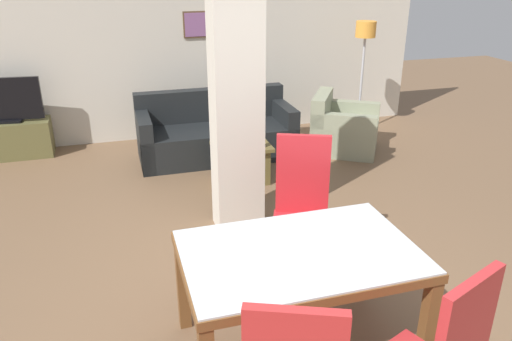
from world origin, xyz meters
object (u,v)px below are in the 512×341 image
at_px(dining_chair_far_right, 302,204).
at_px(floor_lamp, 365,41).
at_px(bottle, 260,138).
at_px(armchair, 342,131).
at_px(dining_table, 299,272).
at_px(sofa, 216,135).
at_px(tv_screen, 3,101).
at_px(tv_stand, 11,140).
at_px(coffee_table, 242,163).

distance_m(dining_chair_far_right, floor_lamp, 3.85).
bearing_deg(dining_chair_far_right, bottle, -73.36).
xyz_separation_m(dining_chair_far_right, armchair, (1.59, 2.51, -0.32)).
bearing_deg(dining_table, sofa, 86.11).
bearing_deg(tv_screen, tv_stand, -0.00).
xyz_separation_m(coffee_table, floor_lamp, (2.15, 1.24, 1.13)).
height_order(dining_table, floor_lamp, floor_lamp).
bearing_deg(dining_table, bottle, 78.31).
bearing_deg(armchair, tv_stand, -70.92).
bearing_deg(sofa, tv_screen, -15.45).
bearing_deg(armchair, tv_screen, -70.92).
bearing_deg(coffee_table, tv_screen, 148.92).
height_order(bottle, tv_screen, tv_screen).
height_order(dining_table, armchair, armchair).
relative_size(sofa, tv_screen, 2.12).
bearing_deg(armchair, bottle, -28.85).
bearing_deg(dining_table, tv_stand, 118.20).
height_order(dining_table, bottle, dining_table).
height_order(bottle, floor_lamp, floor_lamp).
height_order(coffee_table, floor_lamp, floor_lamp).
xyz_separation_m(dining_chair_far_right, sofa, (-0.12, 2.78, -0.30)).
height_order(dining_chair_far_right, coffee_table, dining_chair_far_right).
bearing_deg(sofa, coffee_table, 96.86).
distance_m(dining_table, dining_chair_far_right, 0.97).
bearing_deg(coffee_table, tv_stand, 148.92).
bearing_deg(coffee_table, armchair, 22.01).
bearing_deg(armchair, dining_chair_far_right, -0.40).
bearing_deg(tv_stand, dining_chair_far_right, -52.07).
bearing_deg(coffee_table, bottle, -38.80).
bearing_deg(armchair, floor_lamp, 169.13).
bearing_deg(coffee_table, sofa, 96.86).
height_order(armchair, bottle, armchair).
bearing_deg(tv_stand, bottle, -31.60).
xyz_separation_m(bottle, floor_lamp, (1.97, 1.39, 0.79)).
relative_size(dining_table, floor_lamp, 0.90).
relative_size(dining_table, sofa, 0.74).
height_order(dining_table, coffee_table, dining_table).
xyz_separation_m(bottle, tv_stand, (-2.90, 1.79, -0.33)).
bearing_deg(dining_table, floor_lamp, 57.86).
relative_size(dining_table, tv_stand, 1.44).
bearing_deg(floor_lamp, tv_stand, 175.33).
bearing_deg(sofa, armchair, 171.00).
xyz_separation_m(dining_chair_far_right, bottle, (0.17, 1.72, -0.02)).
bearing_deg(dining_chair_far_right, armchair, -100.06).
bearing_deg(armchair, sofa, -66.99).
xyz_separation_m(dining_table, sofa, (0.25, 3.68, -0.31)).
distance_m(armchair, bottle, 1.66).
distance_m(sofa, bottle, 1.14).
distance_m(sofa, tv_stand, 2.71).
bearing_deg(coffee_table, dining_table, -97.45).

